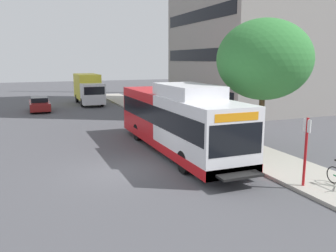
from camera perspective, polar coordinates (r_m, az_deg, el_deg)
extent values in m
plane|color=#4C4C51|center=(23.19, -12.74, -1.55)|extent=(120.00, 120.00, 0.00)
cube|color=#A8A399|center=(23.45, 5.21, -1.02)|extent=(3.00, 56.00, 0.14)
cube|color=white|center=(15.96, 5.37, -0.67)|extent=(2.54, 5.80, 2.73)
cube|color=red|center=(21.20, -1.83, 2.21)|extent=(2.54, 5.80, 2.73)
cube|color=red|center=(18.77, 1.25, -2.47)|extent=(2.57, 11.60, 0.44)
cube|color=black|center=(18.48, 1.27, 2.09)|extent=(2.58, 11.25, 0.96)
cube|color=black|center=(13.51, 10.94, -2.20)|extent=(2.34, 0.10, 1.24)
cube|color=orange|center=(13.33, 11.09, 1.44)|extent=(1.90, 0.08, 0.32)
cube|color=white|center=(17.01, 3.22, 5.74)|extent=(2.16, 4.06, 0.60)
cube|color=black|center=(13.54, 11.64, -7.90)|extent=(1.78, 0.60, 0.10)
cylinder|color=black|center=(15.16, 2.68, -5.87)|extent=(0.30, 1.00, 1.00)
cylinder|color=black|center=(16.20, 9.99, -4.93)|extent=(0.30, 1.00, 1.00)
cylinder|color=black|center=(21.33, -4.93, -1.01)|extent=(0.30, 1.00, 1.00)
cylinder|color=black|center=(22.08, 0.69, -0.57)|extent=(0.30, 1.00, 1.00)
cylinder|color=red|center=(14.05, 21.44, -3.98)|extent=(0.10, 0.10, 2.60)
cube|color=white|center=(13.83, 21.66, 0.03)|extent=(0.04, 0.36, 0.48)
torus|color=black|center=(15.02, 25.30, -7.20)|extent=(0.04, 0.66, 0.66)
cylinder|color=#4C3823|center=(18.81, 14.86, 0.47)|extent=(0.28, 0.28, 2.91)
ellipsoid|color=#337A38|center=(18.53, 15.34, 10.37)|extent=(4.76, 4.76, 4.04)
cube|color=maroon|center=(35.59, -20.14, 3.17)|extent=(1.80, 4.50, 0.70)
cube|color=black|center=(35.63, -20.19, 3.99)|extent=(1.48, 2.34, 0.56)
cylinder|color=black|center=(34.26, -21.36, 2.43)|extent=(0.20, 0.64, 0.64)
cylinder|color=black|center=(34.31, -18.69, 2.62)|extent=(0.20, 0.64, 0.64)
cylinder|color=black|center=(36.94, -21.43, 2.98)|extent=(0.20, 0.64, 0.64)
cylinder|color=black|center=(36.98, -18.95, 3.15)|extent=(0.20, 0.64, 0.64)
cube|color=silver|center=(37.10, -12.11, 5.12)|extent=(2.30, 2.00, 2.10)
cube|color=yellow|center=(40.49, -13.01, 6.31)|extent=(2.30, 5.00, 2.70)
cube|color=black|center=(36.11, -11.87, 5.62)|extent=(2.07, 0.08, 0.80)
cylinder|color=black|center=(37.46, -13.73, 3.73)|extent=(0.26, 0.92, 0.92)
cylinder|color=black|center=(37.81, -10.64, 3.92)|extent=(0.26, 0.92, 0.92)
cylinder|color=black|center=(41.54, -14.57, 4.35)|extent=(0.26, 0.92, 0.92)
cylinder|color=black|center=(41.85, -11.77, 4.52)|extent=(0.26, 0.92, 0.92)
cube|color=black|center=(36.20, 12.46, 5.60)|extent=(11.01, 13.02, 1.10)
cube|color=black|center=(36.07, 12.68, 11.13)|extent=(11.01, 13.02, 1.10)
cube|color=black|center=(36.28, 12.92, 16.64)|extent=(11.01, 13.02, 1.10)
cylinder|color=#B7B7BC|center=(50.99, 4.03, 9.71)|extent=(1.10, 1.10, 7.88)
cylinder|color=#B7B7BC|center=(51.46, 4.15, 18.52)|extent=(0.91, 0.91, 7.88)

